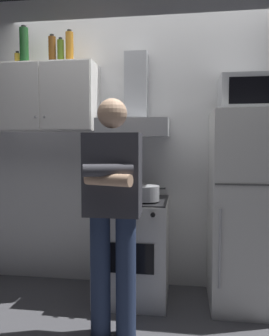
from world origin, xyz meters
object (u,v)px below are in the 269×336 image
Objects in this scene: upper_cabinet at (48,98)px; bottle_olive_oil at (61,51)px; cooking_pot at (146,193)px; bottle_liquor_amber at (70,48)px; bottle_spice_jar at (18,59)px; person_standing at (113,208)px; microwave at (250,94)px; range_hood at (135,114)px; bottle_beer_brown at (52,50)px; bottle_wine_green at (24,46)px; refrigerator at (248,210)px; stove_oven at (133,248)px.

bottle_olive_oil is at bearing -7.88° from upper_cabinet.
bottle_liquor_amber is (-0.72, 0.24, 1.26)m from cooking_pot.
bottle_liquor_amber is at bearing 0.51° from bottle_spice_jar.
microwave is at bearing 32.00° from person_standing.
bottle_beer_brown reaches higher than range_hood.
range_hood is at bearing 86.09° from person_standing.
bottle_wine_green is (-0.26, -0.01, 0.04)m from bottle_beer_brown.
bottle_beer_brown reaches higher than person_standing.
cooking_pot is 1.47m from bottle_olive_oil.
range_hood is at bearing 0.09° from upper_cabinet.
bottle_liquor_amber is (-1.54, 0.11, 0.45)m from microwave.
bottle_beer_brown reaches higher than refrigerator.
bottle_olive_oil is at bearing -1.90° from bottle_spice_jar.
bottle_spice_jar reaches higher than stove_oven.
microwave is at bearing -3.10° from bottle_olive_oil.
bottle_spice_jar is at bearing 161.00° from bottle_wine_green.
bottle_spice_jar is at bearing 173.64° from stove_oven.
bottle_olive_oil reaches higher than person_standing.
bottle_olive_oil is (-0.79, 0.23, 1.22)m from cooking_pot.
refrigerator reaches higher than stove_oven.
bottle_spice_jar is 0.50× the size of bottle_beer_brown.
range_hood is at bearing 117.88° from cooking_pot.
person_standing is (-0.05, -0.61, 0.47)m from stove_oven.
stove_oven is 0.55× the size of refrigerator.
bottle_beer_brown is (-0.69, 0.71, 1.27)m from person_standing.
bottle_liquor_amber is at bearing 126.35° from person_standing.
upper_cabinet is 2.88× the size of cooking_pot.
bottle_spice_jar is 0.35m from bottle_beer_brown.
microwave is 1.16m from cooking_pot.
cooking_pot is at bearing -11.19° from bottle_spice_jar.
microwave is 2.13× the size of bottle_olive_oil.
person_standing is at bearing -45.68° from bottle_beer_brown.
microwave is 1.61m from bottle_liquor_amber.
bottle_spice_jar is 0.56× the size of bottle_olive_oil.
range_hood is 5.92× the size of bottle_spice_jar.
bottle_beer_brown is (-1.69, 0.08, 0.43)m from microwave.
bottle_beer_brown is (0.34, -0.02, 0.06)m from bottle_spice_jar.
bottle_wine_green is (-1.13, 0.21, 1.28)m from cooking_pot.
upper_cabinet is 0.45m from bottle_spice_jar.
bottle_beer_brown is (-0.74, 0.10, 1.74)m from stove_oven.
bottle_spice_jar is at bearing 176.88° from bottle_beer_brown.
stove_oven is at bearing -5.31° from bottle_wine_green.
refrigerator is at bearing -3.75° from bottle_olive_oil.
bottle_beer_brown is 0.87× the size of bottle_liquor_amber.
bottle_spice_jar is (-1.21, 0.24, 1.17)m from cooking_pot.
microwave reaches higher than refrigerator.
bottle_wine_green reaches higher than person_standing.
bottle_liquor_amber is (0.41, 0.03, -0.02)m from bottle_wine_green.
upper_cabinet reaches higher than stove_oven.
bottle_wine_green reaches higher than bottle_beer_brown.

